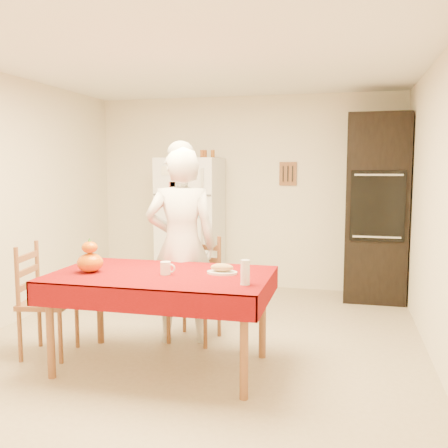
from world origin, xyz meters
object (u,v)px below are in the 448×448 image
(chair_far, at_px, (197,284))
(wine_glass, at_px, (245,272))
(oven_cabinet, at_px, (376,208))
(dining_table, at_px, (161,282))
(seated_woman, at_px, (182,246))
(refrigerator, at_px, (191,224))
(coffee_mug, at_px, (166,268))
(chair_left, at_px, (41,296))
(pumpkin_lower, at_px, (90,263))
(bread_plate, at_px, (222,273))

(chair_far, xyz_separation_m, wine_glass, (0.64, -0.95, 0.34))
(oven_cabinet, bearing_deg, wine_glass, -110.42)
(dining_table, bearing_deg, chair_far, 84.53)
(chair_far, relative_size, seated_woman, 0.54)
(refrigerator, xyz_separation_m, dining_table, (0.54, -2.50, -0.16))
(oven_cabinet, distance_m, coffee_mug, 3.10)
(chair_left, xyz_separation_m, pumpkin_lower, (0.53, -0.12, 0.33))
(pumpkin_lower, bearing_deg, oven_cabinet, 48.98)
(bread_plate, bearing_deg, wine_glass, -51.62)
(coffee_mug, relative_size, bread_plate, 0.42)
(refrigerator, xyz_separation_m, seated_woman, (0.50, -1.88, 0.03))
(refrigerator, height_order, bread_plate, refrigerator)
(dining_table, xyz_separation_m, coffee_mug, (0.05, -0.04, 0.12))
(oven_cabinet, bearing_deg, refrigerator, -178.82)
(pumpkin_lower, xyz_separation_m, bread_plate, (1.02, 0.19, -0.07))
(chair_left, bearing_deg, wine_glass, -106.53)
(seated_woman, xyz_separation_m, pumpkin_lower, (-0.52, -0.72, -0.04))
(oven_cabinet, height_order, dining_table, oven_cabinet)
(dining_table, xyz_separation_m, pumpkin_lower, (-0.56, -0.09, 0.15))
(chair_left, relative_size, seated_woman, 0.54)
(seated_woman, bearing_deg, chair_far, -149.49)
(dining_table, height_order, seated_woman, seated_woman)
(chair_left, distance_m, wine_glass, 1.85)
(refrigerator, bearing_deg, oven_cabinet, 1.18)
(chair_left, distance_m, coffee_mug, 1.18)
(oven_cabinet, height_order, pumpkin_lower, oven_cabinet)
(coffee_mug, height_order, wine_glass, wine_glass)
(chair_left, bearing_deg, coffee_mug, -101.93)
(coffee_mug, bearing_deg, chair_left, 177.09)
(chair_far, height_order, bread_plate, chair_far)
(oven_cabinet, height_order, chair_far, oven_cabinet)
(seated_woman, height_order, coffee_mug, seated_woman)
(pumpkin_lower, distance_m, bread_plate, 1.04)
(refrigerator, distance_m, pumpkin_lower, 2.59)
(oven_cabinet, relative_size, wine_glass, 12.50)
(seated_woman, relative_size, wine_glass, 9.99)
(wine_glass, bearing_deg, seated_woman, 131.90)
(refrigerator, distance_m, bread_plate, 2.61)
(bread_plate, bearing_deg, seated_woman, 133.78)
(refrigerator, bearing_deg, bread_plate, -67.27)
(dining_table, distance_m, wine_glass, 0.76)
(chair_left, distance_m, bread_plate, 1.58)
(refrigerator, height_order, seated_woman, seated_woman)
(dining_table, xyz_separation_m, chair_left, (-1.09, 0.02, -0.18))
(bread_plate, bearing_deg, dining_table, -168.79)
(seated_woman, height_order, pumpkin_lower, seated_woman)
(chair_left, bearing_deg, pumpkin_lower, -111.31)
(oven_cabinet, xyz_separation_m, dining_table, (-1.74, -2.55, -0.41))
(chair_far, xyz_separation_m, seated_woman, (-0.11, -0.11, 0.37))
(oven_cabinet, relative_size, chair_left, 2.32)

